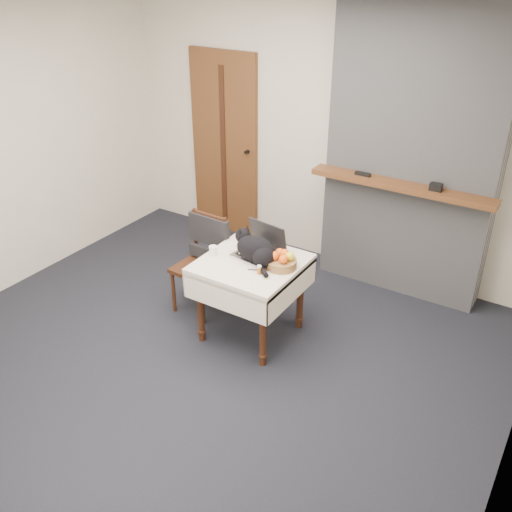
% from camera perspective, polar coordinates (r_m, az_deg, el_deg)
% --- Properties ---
extents(ground, '(4.50, 4.50, 0.00)m').
position_cam_1_polar(ground, '(4.73, -4.68, -9.58)').
color(ground, black).
rests_on(ground, ground).
extents(room_shell, '(4.52, 4.01, 2.61)m').
position_cam_1_polar(room_shell, '(4.25, -1.84, 12.88)').
color(room_shell, beige).
rests_on(room_shell, ground).
extents(door, '(0.82, 0.10, 2.00)m').
position_cam_1_polar(door, '(6.31, -3.16, 10.96)').
color(door, brown).
rests_on(door, ground).
extents(chimney, '(1.62, 0.48, 2.60)m').
position_cam_1_polar(chimney, '(5.23, 15.37, 9.59)').
color(chimney, gray).
rests_on(chimney, ground).
extents(side_table, '(0.78, 0.78, 0.70)m').
position_cam_1_polar(side_table, '(4.60, -0.49, -1.78)').
color(side_table, black).
rests_on(side_table, ground).
extents(laptop, '(0.40, 0.36, 0.27)m').
position_cam_1_polar(laptop, '(4.60, 0.49, 0.79)').
color(laptop, '#B7B7BC').
rests_on(laptop, side_table).
extents(cat, '(0.46, 0.35, 0.25)m').
position_cam_1_polar(cat, '(4.49, 0.05, 0.61)').
color(cat, black).
rests_on(cat, side_table).
extents(cream_jar, '(0.07, 0.07, 0.08)m').
position_cam_1_polar(cream_jar, '(4.64, -4.30, 0.54)').
color(cream_jar, white).
rests_on(cream_jar, side_table).
extents(pill_bottle, '(0.03, 0.03, 0.07)m').
position_cam_1_polar(pill_bottle, '(4.36, 0.33, -1.37)').
color(pill_bottle, '#A35714').
rests_on(pill_bottle, side_table).
extents(fruit_basket, '(0.24, 0.24, 0.14)m').
position_cam_1_polar(fruit_basket, '(4.44, 2.59, -0.50)').
color(fruit_basket, olive).
rests_on(fruit_basket, side_table).
extents(desk_clutter, '(0.14, 0.04, 0.01)m').
position_cam_1_polar(desk_clutter, '(4.47, 1.08, -1.07)').
color(desk_clutter, black).
rests_on(desk_clutter, side_table).
extents(chair, '(0.42, 0.41, 0.89)m').
position_cam_1_polar(chair, '(5.03, -5.14, 0.64)').
color(chair, black).
rests_on(chair, ground).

